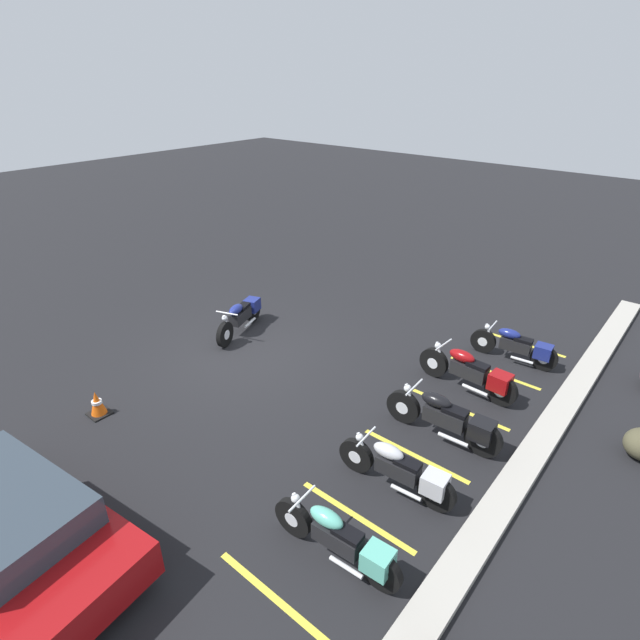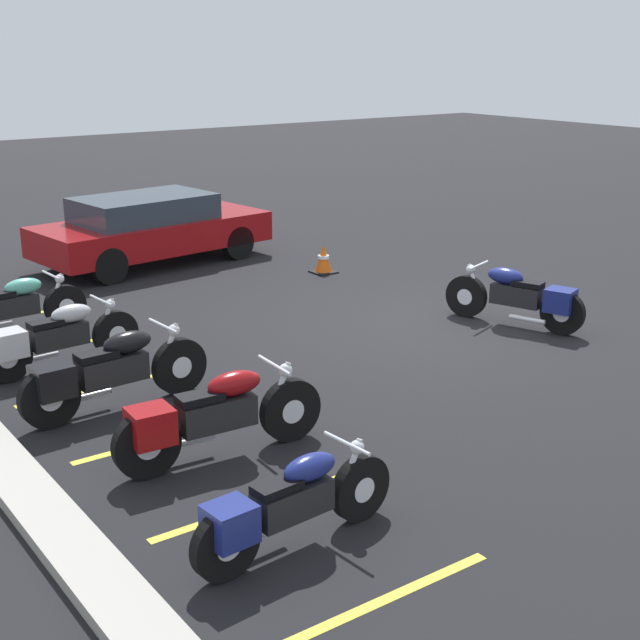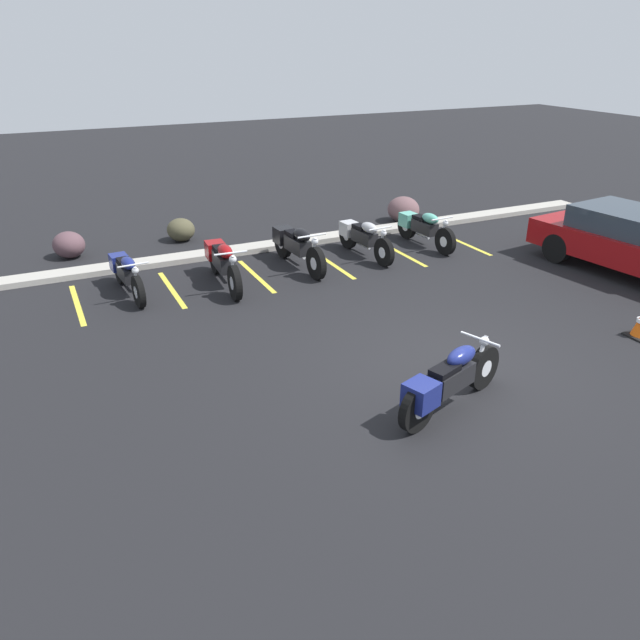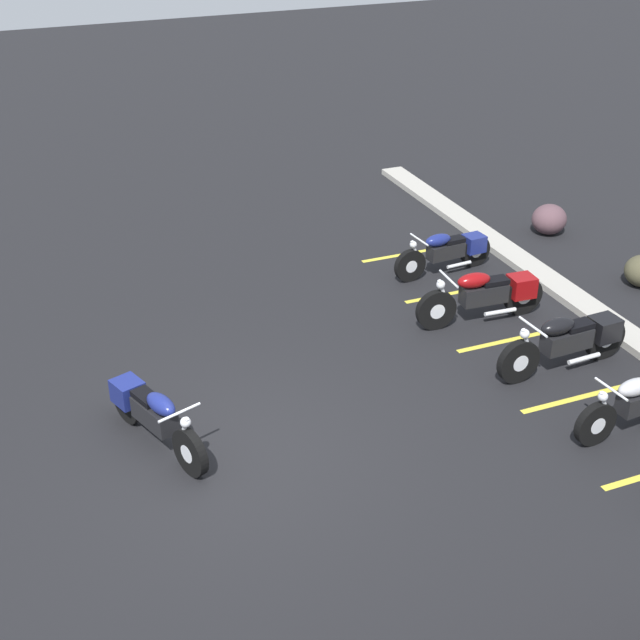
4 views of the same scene
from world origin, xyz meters
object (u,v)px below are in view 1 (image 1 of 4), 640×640
motorcycle_navy_featured (242,315)px  parked_bike_1 (472,372)px  parked_bike_0 (518,346)px  parked_bike_2 (448,419)px  traffic_cone (97,404)px  parked_bike_4 (341,540)px  car_red (2,525)px  parked_bike_3 (401,470)px

motorcycle_navy_featured → parked_bike_1: bearing=82.9°
parked_bike_0 → parked_bike_2: size_ratio=0.88×
parked_bike_1 → parked_bike_0: bearing=-96.4°
motorcycle_navy_featured → parked_bike_2: size_ratio=0.91×
motorcycle_navy_featured → parked_bike_1: (-1.23, 5.77, 0.02)m
parked_bike_1 → parked_bike_2: (1.74, 0.34, 0.00)m
traffic_cone → parked_bike_4: bearing=94.4°
parked_bike_4 → car_red: (2.90, -3.54, 0.25)m
parked_bike_0 → parked_bike_4: bearing=86.4°
parked_bike_2 → parked_bike_1: bearing=-81.7°
parked_bike_1 → parked_bike_3: bearing=99.4°
parked_bike_0 → parked_bike_3: (5.19, 0.04, 0.02)m
parked_bike_2 → parked_bike_3: size_ratio=1.09×
motorcycle_navy_featured → parked_bike_1: parked_bike_1 is taller
parked_bike_1 → parked_bike_4: (5.03, 0.43, -0.03)m
parked_bike_2 → parked_bike_4: 3.30m
parked_bike_2 → car_red: 7.09m
parked_bike_0 → traffic_cone: (7.29, -5.63, -0.17)m
parked_bike_2 → traffic_cone: 6.78m
parked_bike_1 → parked_bike_2: 1.77m
motorcycle_navy_featured → car_red: (6.69, 2.66, 0.23)m
parked_bike_0 → car_red: (9.74, -3.43, 0.26)m
parked_bike_0 → parked_bike_3: parked_bike_3 is taller
motorcycle_navy_featured → parked_bike_3: motorcycle_navy_featured is taller
traffic_cone → parked_bike_2: bearing=123.4°
car_red → traffic_cone: 3.32m
parked_bike_1 → motorcycle_navy_featured: bearing=15.5°
parked_bike_3 → parked_bike_4: 1.66m
parked_bike_1 → parked_bike_4: size_ratio=1.08×
parked_bike_3 → parked_bike_4: bearing=88.2°
parked_bike_0 → parked_bike_3: size_ratio=0.96×
parked_bike_1 → traffic_cone: 7.63m
traffic_cone → parked_bike_3: bearing=110.3°
car_red → traffic_cone: (-2.45, -2.20, -0.43)m
parked_bike_4 → parked_bike_3: bearing=-91.0°
parked_bike_4 → car_red: bearing=35.7°
parked_bike_4 → traffic_cone: size_ratio=3.92×
motorcycle_navy_featured → parked_bike_1: size_ratio=0.92×
parked_bike_0 → parked_bike_3: 5.19m
parked_bike_1 → parked_bike_2: parked_bike_2 is taller
parked_bike_2 → parked_bike_4: parked_bike_2 is taller
parked_bike_4 → car_red: 4.58m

